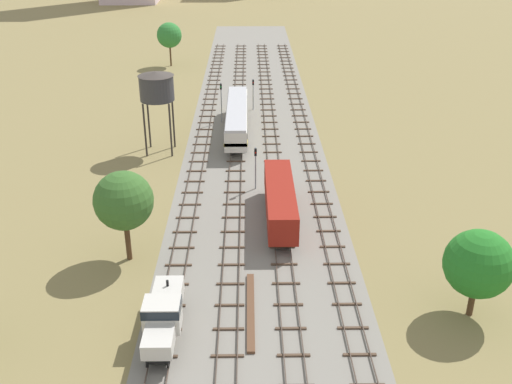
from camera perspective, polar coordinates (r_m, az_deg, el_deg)
name	(u,v)px	position (r m, az deg, el deg)	size (l,w,h in m)	color
ground_plane	(254,143)	(81.03, -0.18, 4.70)	(480.00, 480.00, 0.00)	olive
ballast_bed	(254,143)	(81.03, -0.18, 4.70)	(18.23, 176.00, 0.01)	gray
track_far_left	(202,140)	(82.16, -5.17, 5.00)	(2.40, 126.00, 0.29)	#47382D
track_left	(237,140)	(81.93, -1.85, 5.03)	(2.40, 126.00, 0.29)	#47382D
track_centre_left	(271,140)	(81.97, 1.48, 5.05)	(2.40, 126.00, 0.29)	#47382D
track_centre	(306,139)	(82.29, 4.80, 5.05)	(2.40, 126.00, 0.29)	#47382D
shunter_loco_far_left_nearest	(163,314)	(45.07, -8.89, -11.49)	(2.74, 8.46, 3.10)	beige
freight_boxcar_centre_left_near	(280,199)	(59.78, 2.33, -0.72)	(2.87, 14.00, 3.60)	maroon
diesel_railcar_left_mid	(237,117)	(83.60, -1.84, 7.25)	(2.96, 20.50, 3.80)	beige
water_tower	(157,87)	(76.50, -9.53, 9.93)	(4.54, 4.54, 10.62)	#2D2826
signal_post_nearest	(256,163)	(66.39, -0.05, 2.82)	(0.28, 0.47, 5.04)	gray
signal_post_near	(253,90)	(94.12, -0.28, 9.74)	(0.28, 0.47, 4.95)	gray
signal_post_mid	(221,98)	(88.27, -3.36, 9.01)	(0.28, 0.47, 5.97)	gray
lineside_tree_0	(479,264)	(48.21, 20.58, -6.48)	(5.31, 5.31, 7.34)	#4C331E
lineside_tree_1	(169,35)	(122.74, -8.33, 14.67)	(4.92, 4.92, 8.58)	#4C331E
lineside_tree_3	(124,201)	(52.97, -12.59, -0.83)	(5.28, 5.28, 8.58)	#4C331E
spare_rail_bundle	(251,310)	(48.05, -0.52, -11.28)	(0.60, 10.00, 0.24)	brown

